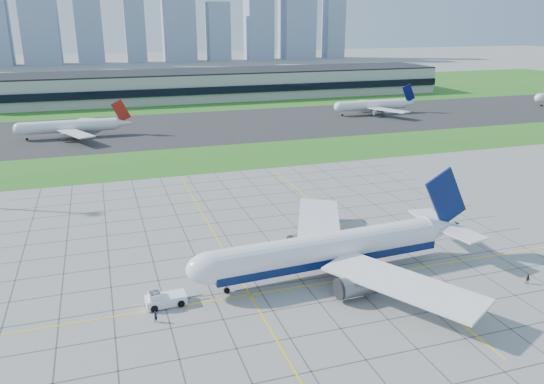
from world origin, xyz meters
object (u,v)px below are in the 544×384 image
object	(u,v)px
airliner	(330,250)
crew_far	(528,280)
crew_near	(156,317)
distant_jet_2	(373,105)
pushback_tug	(164,299)
distant_jet_1	(71,126)

from	to	relation	value
airliner	crew_far	world-z (taller)	airliner
crew_near	crew_far	bearing A→B (deg)	-44.26
airliner	crew_near	size ratio (longest dim) A/B	31.12
airliner	distant_jet_2	bearing A→B (deg)	55.59
airliner	pushback_tug	world-z (taller)	airliner
crew_near	distant_jet_2	world-z (taller)	distant_jet_2
crew_far	distant_jet_2	world-z (taller)	distant_jet_2
airliner	crew_near	bearing A→B (deg)	-171.69
pushback_tug	distant_jet_1	distance (m)	141.19
airliner	distant_jet_1	world-z (taller)	airliner
distant_jet_1	crew_near	bearing A→B (deg)	-83.76
distant_jet_1	distant_jet_2	size ratio (longest dim) A/B	1.00
crew_near	distant_jet_1	xyz separation A→B (m)	(-15.81, 144.64, 3.58)
crew_near	distant_jet_1	world-z (taller)	distant_jet_1
pushback_tug	distant_jet_1	world-z (taller)	distant_jet_1
pushback_tug	distant_jet_2	bearing A→B (deg)	48.27
distant_jet_2	pushback_tug	bearing A→B (deg)	-128.39
airliner	crew_near	distance (m)	32.50
pushback_tug	crew_near	size ratio (longest dim) A/B	5.20
crew_far	distant_jet_2	size ratio (longest dim) A/B	0.04
pushback_tug	crew_near	xyz separation A→B (m)	(-1.81, -4.59, -0.25)
crew_near	pushback_tug	bearing A→B (deg)	31.42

